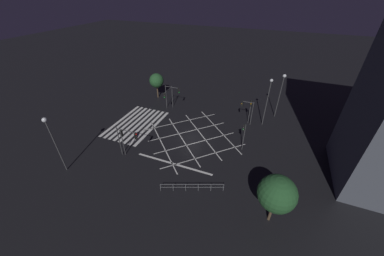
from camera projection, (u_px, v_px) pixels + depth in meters
ground_plane at (192, 137)px, 32.78m from camera, size 200.00×200.00×0.00m
road_markings at (151, 128)px, 34.71m from camera, size 15.90×21.42×0.01m
traffic_light_nw_cross at (247, 108)px, 34.25m from camera, size 0.36×1.95×4.16m
traffic_light_nw_main at (250, 107)px, 34.41m from camera, size 0.39×0.36×4.19m
traffic_light_sw_cross at (173, 93)px, 38.27m from camera, size 0.36×2.83×4.49m
traffic_light_median_north at (244, 132)px, 28.68m from camera, size 0.36×0.39×4.18m
traffic_light_se_cross at (128, 137)px, 27.13m from camera, size 0.36×3.08×4.47m
traffic_light_se_main at (122, 137)px, 27.86m from camera, size 0.39×0.36×4.02m
traffic_light_sw_main at (168, 95)px, 37.80m from camera, size 3.04×0.36×4.25m
street_lamp_east at (51, 134)px, 23.92m from camera, size 0.53×0.53×7.66m
street_lamp_west at (282, 86)px, 34.71m from camera, size 0.56×0.56×7.69m
street_lamp_far at (268, 95)px, 32.67m from camera, size 0.47×0.47×7.94m
street_tree_near at (157, 81)px, 42.23m from camera, size 2.79×2.79×5.03m
street_tree_far at (277, 194)px, 19.17m from camera, size 3.52×3.52×5.64m
pedestrian_railing at (192, 187)px, 23.88m from camera, size 2.69×6.62×1.05m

